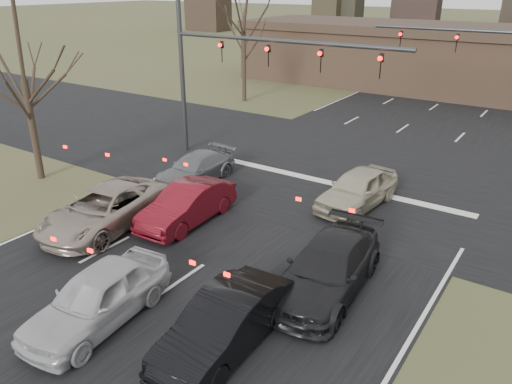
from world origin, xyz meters
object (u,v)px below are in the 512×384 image
car_black_hatch (224,323)px  car_charcoal_sedan (327,268)px  car_silver_suv (105,209)px  mast_arm_near (232,62)px  car_grey_ahead (195,168)px  car_silver_ahead (358,189)px  building (488,61)px  car_white_sedan (98,297)px  car_red_ahead (187,204)px

car_black_hatch → car_charcoal_sedan: car_charcoal_sedan is taller
car_silver_suv → mast_arm_near: bearing=85.6°
car_silver_suv → car_grey_ahead: bearing=85.4°
car_silver_suv → car_black_hatch: car_silver_suv is taller
car_charcoal_sedan → car_silver_ahead: car_silver_ahead is taller
mast_arm_near → car_charcoal_sedan: bearing=-40.7°
mast_arm_near → car_grey_ahead: 5.50m
building → car_charcoal_sedan: 33.05m
building → car_white_sedan: building is taller
car_silver_ahead → car_grey_ahead: bearing=-162.1°
building → car_silver_ahead: bearing=-89.4°
car_charcoal_sedan → car_silver_ahead: 6.48m
car_red_ahead → car_grey_ahead: bearing=123.5°
car_grey_ahead → car_silver_ahead: 7.52m
building → car_red_ahead: (-4.55, -31.72, -1.92)m
car_silver_suv → car_charcoal_sedan: bearing=-1.7°
car_grey_ahead → mast_arm_near: bearing=94.3°
car_silver_suv → car_white_sedan: 5.87m
building → car_charcoal_sedan: bearing=-86.5°
building → car_charcoal_sedan: (2.00, -32.93, -1.90)m
mast_arm_near → car_charcoal_sedan: size_ratio=2.29×
car_white_sedan → car_charcoal_sedan: size_ratio=0.87×
car_black_hatch → building: bearing=89.4°
car_silver_suv → car_red_ahead: size_ratio=1.22×
building → car_silver_ahead: 26.75m
car_black_hatch → car_white_sedan: bearing=-165.5°
mast_arm_near → car_white_sedan: bearing=-69.6°
car_grey_ahead → car_silver_ahead: bearing=13.5°
car_black_hatch → car_charcoal_sedan: bearing=72.9°
car_white_sedan → car_grey_ahead: size_ratio=1.03×
mast_arm_near → car_charcoal_sedan: mast_arm_near is taller
mast_arm_near → car_black_hatch: mast_arm_near is taller
car_black_hatch → car_red_ahead: bearing=136.1°
car_white_sedan → car_black_hatch: 3.66m
car_silver_suv → car_red_ahead: 3.05m
car_white_sedan → car_red_ahead: size_ratio=1.01×
building → mast_arm_near: 26.14m
car_white_sedan → mast_arm_near: bearing=104.5°
car_charcoal_sedan → building: bearing=88.8°
building → car_silver_suv: size_ratio=7.65×
car_white_sedan → car_grey_ahead: car_white_sedan is taller
car_silver_suv → car_charcoal_sedan: 8.86m
car_silver_suv → car_red_ahead: car_silver_suv is taller
building → car_silver_ahead: size_ratio=9.25×
car_silver_suv → car_white_sedan: size_ratio=1.21×
building → mast_arm_near: mast_arm_near is taller
building → car_white_sedan: 37.86m
car_white_sedan → car_charcoal_sedan: (4.50, 4.80, -0.02)m
car_black_hatch → car_silver_ahead: (-0.71, 10.00, 0.04)m
car_charcoal_sedan → car_silver_suv: bearing=-179.3°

